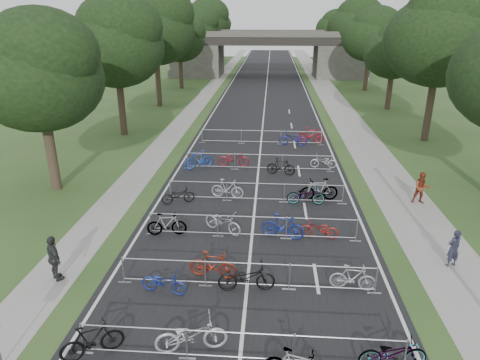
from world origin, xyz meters
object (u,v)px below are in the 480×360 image
object	(u,v)px
pedestrian_a	(454,248)
overpass_bridge	(268,54)
pedestrian_c	(54,259)
pedestrian_b	(422,188)

from	to	relation	value
pedestrian_a	overpass_bridge	bearing A→B (deg)	-101.15
overpass_bridge	pedestrian_c	bearing A→B (deg)	-97.09
pedestrian_a	pedestrian_c	size ratio (longest dim) A/B	0.87
overpass_bridge	pedestrian_b	bearing A→B (deg)	-80.02
overpass_bridge	pedestrian_a	size ratio (longest dim) A/B	19.59
overpass_bridge	pedestrian_a	world-z (taller)	overpass_bridge
pedestrian_c	pedestrian_b	bearing A→B (deg)	-109.44
pedestrian_a	pedestrian_c	xyz separation A→B (m)	(-15.22, -2.07, 0.12)
pedestrian_b	pedestrian_c	world-z (taller)	pedestrian_c
overpass_bridge	pedestrian_c	world-z (taller)	overpass_bridge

